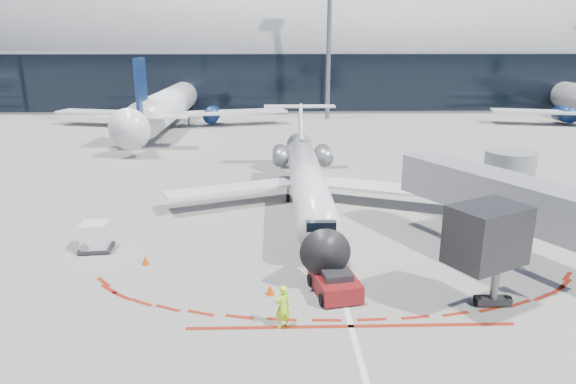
{
  "coord_description": "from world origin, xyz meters",
  "views": [
    {
      "loc": [
        -3.21,
        -30.63,
        11.67
      ],
      "look_at": [
        -2.31,
        1.92,
        1.98
      ],
      "focal_mm": 32.0,
      "sensor_mm": 36.0,
      "label": 1
    }
  ],
  "objects_px": {
    "ramp_worker": "(283,307)",
    "pushback_tug": "(335,283)",
    "regional_jet": "(307,178)",
    "uld_container": "(95,237)"
  },
  "relations": [
    {
      "from": "regional_jet",
      "to": "pushback_tug",
      "type": "bearing_deg",
      "value": -87.91
    },
    {
      "from": "pushback_tug",
      "to": "ramp_worker",
      "type": "height_order",
      "value": "ramp_worker"
    },
    {
      "from": "pushback_tug",
      "to": "uld_container",
      "type": "height_order",
      "value": "uld_container"
    },
    {
      "from": "regional_jet",
      "to": "uld_container",
      "type": "distance_m",
      "value": 14.93
    },
    {
      "from": "uld_container",
      "to": "pushback_tug",
      "type": "bearing_deg",
      "value": -27.62
    },
    {
      "from": "ramp_worker",
      "to": "pushback_tug",
      "type": "bearing_deg",
      "value": -160.5
    },
    {
      "from": "pushback_tug",
      "to": "ramp_worker",
      "type": "distance_m",
      "value": 3.92
    },
    {
      "from": "pushback_tug",
      "to": "uld_container",
      "type": "distance_m",
      "value": 14.26
    },
    {
      "from": "ramp_worker",
      "to": "regional_jet",
      "type": "bearing_deg",
      "value": -126.86
    },
    {
      "from": "uld_container",
      "to": "ramp_worker",
      "type": "bearing_deg",
      "value": -43.46
    }
  ]
}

